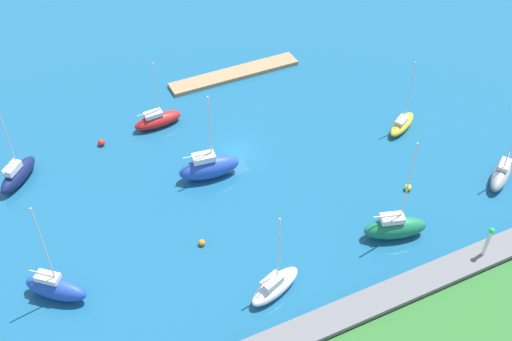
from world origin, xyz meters
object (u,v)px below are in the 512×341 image
at_px(sailboat_yellow_by_breakwater, 402,124).
at_px(mooring_buoy_red, 101,143).
at_px(harbor_beacon, 488,239).
at_px(pier_dock, 234,74).
at_px(sailboat_green_lone_south, 395,227).
at_px(sailboat_blue_along_channel, 209,167).
at_px(mooring_buoy_yellow, 408,188).
at_px(sailboat_blue_mid_basin, 56,288).
at_px(sailboat_gray_near_pier, 501,174).
at_px(sailboat_red_center_basin, 158,120).
at_px(sailboat_white_far_north, 275,286).
at_px(mooring_buoy_orange, 202,243).
at_px(sailboat_navy_off_beacon, 18,174).

distance_m(sailboat_yellow_by_breakwater, mooring_buoy_red, 37.44).
height_order(harbor_beacon, sailboat_yellow_by_breakwater, sailboat_yellow_by_breakwater).
distance_m(pier_dock, sailboat_green_lone_south, 34.78).
relative_size(sailboat_blue_along_channel, sailboat_yellow_by_breakwater, 1.15).
height_order(sailboat_blue_along_channel, mooring_buoy_yellow, sailboat_blue_along_channel).
bearing_deg(mooring_buoy_yellow, sailboat_blue_mid_basin, -3.55).
height_order(pier_dock, sailboat_green_lone_south, sailboat_green_lone_south).
height_order(sailboat_gray_near_pier, sailboat_red_center_basin, sailboat_red_center_basin).
bearing_deg(harbor_beacon, sailboat_green_lone_south, -50.06).
relative_size(sailboat_white_far_north, mooring_buoy_orange, 14.35).
bearing_deg(sailboat_blue_along_channel, mooring_buoy_yellow, -24.31).
distance_m(pier_dock, mooring_buoy_red, 22.07).
bearing_deg(sailboat_white_far_north, sailboat_blue_along_channel, 68.32).
bearing_deg(sailboat_gray_near_pier, harbor_beacon, 5.76).
distance_m(sailboat_green_lone_south, sailboat_white_far_north, 14.53).
distance_m(pier_dock, sailboat_white_far_north, 37.58).
bearing_deg(sailboat_navy_off_beacon, harbor_beacon, -86.52).
height_order(sailboat_gray_near_pier, sailboat_yellow_by_breakwater, sailboat_yellow_by_breakwater).
relative_size(pier_dock, sailboat_gray_near_pier, 2.20).
bearing_deg(sailboat_white_far_north, mooring_buoy_yellow, -2.94).
bearing_deg(sailboat_gray_near_pier, sailboat_red_center_basin, -74.02).
height_order(sailboat_white_far_north, mooring_buoy_yellow, sailboat_white_far_north).
distance_m(sailboat_navy_off_beacon, sailboat_green_lone_south, 42.41).
relative_size(pier_dock, sailboat_green_lone_south, 1.49).
height_order(sailboat_blue_along_channel, sailboat_yellow_by_breakwater, sailboat_blue_along_channel).
bearing_deg(sailboat_blue_along_channel, harbor_beacon, -43.28).
relative_size(harbor_beacon, sailboat_blue_mid_basin, 0.31).
relative_size(sailboat_green_lone_south, sailboat_red_center_basin, 1.36).
height_order(sailboat_navy_off_beacon, sailboat_white_far_north, sailboat_white_far_north).
bearing_deg(sailboat_blue_mid_basin, sailboat_red_center_basin, 91.26).
height_order(sailboat_navy_off_beacon, sailboat_yellow_by_breakwater, sailboat_navy_off_beacon).
relative_size(sailboat_blue_mid_basin, mooring_buoy_red, 14.27).
xyz_separation_m(pier_dock, sailboat_blue_along_channel, (11.14, 17.85, 1.20)).
height_order(pier_dock, sailboat_blue_mid_basin, sailboat_blue_mid_basin).
bearing_deg(sailboat_gray_near_pier, sailboat_blue_along_channel, -61.15).
relative_size(sailboat_gray_near_pier, sailboat_blue_mid_basin, 0.70).
distance_m(sailboat_gray_near_pier, mooring_buoy_red, 47.37).
xyz_separation_m(sailboat_green_lone_south, mooring_buoy_orange, (18.62, -7.49, -0.99)).
distance_m(sailboat_red_center_basin, mooring_buoy_red, 7.56).
relative_size(pier_dock, sailboat_white_far_north, 1.87).
bearing_deg(mooring_buoy_yellow, mooring_buoy_orange, -5.85).
xyz_separation_m(pier_dock, sailboat_navy_off_beacon, (31.14, 9.21, 0.88)).
bearing_deg(sailboat_blue_along_channel, sailboat_gray_near_pier, -19.82).
distance_m(sailboat_navy_off_beacon, mooring_buoy_yellow, 44.37).
relative_size(sailboat_yellow_by_breakwater, mooring_buoy_red, 11.44).
height_order(sailboat_yellow_by_breakwater, sailboat_blue_mid_basin, sailboat_blue_mid_basin).
height_order(sailboat_blue_along_channel, sailboat_white_far_north, sailboat_blue_along_channel).
distance_m(sailboat_blue_along_channel, sailboat_red_center_basin, 11.80).
distance_m(sailboat_red_center_basin, mooring_buoy_yellow, 31.86).
bearing_deg(sailboat_white_far_north, harbor_beacon, -35.82).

